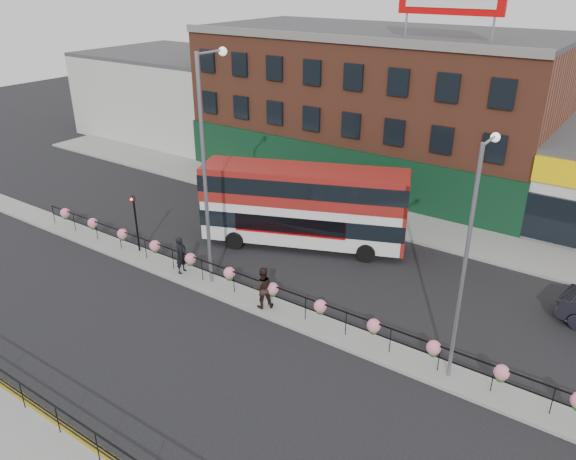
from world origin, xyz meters
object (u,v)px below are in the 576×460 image
Objects in this scene: lamp_column_west at (207,153)px; lamp_column_east at (470,245)px; double_decker_bus at (304,199)px; pedestrian_b at (263,288)px; pedestrian_a at (181,255)px.

lamp_column_east is at bearing -1.10° from lamp_column_west.
pedestrian_b is at bearing -72.22° from double_decker_bus.
pedestrian_a is at bearing -166.06° from lamp_column_west.
double_decker_bus is at bearing 150.24° from lamp_column_east.
lamp_column_west reaches higher than lamp_column_east.
double_decker_bus is at bearing -34.14° from pedestrian_a.
lamp_column_west reaches higher than pedestrian_a.
lamp_column_west is at bearing -83.55° from pedestrian_a.
lamp_column_east reaches higher than pedestrian_a.
pedestrian_b is (2.10, -6.54, -1.61)m from double_decker_bus.
double_decker_bus reaches higher than pedestrian_b.
lamp_column_east is at bearing -96.59° from pedestrian_a.
lamp_column_west reaches higher than pedestrian_b.
lamp_column_west is at bearing -103.14° from double_decker_bus.
lamp_column_west is (-3.47, 0.68, 5.42)m from pedestrian_b.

